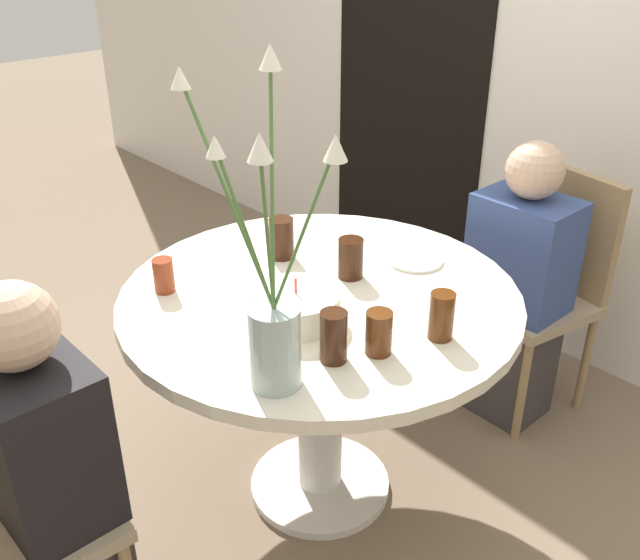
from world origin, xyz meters
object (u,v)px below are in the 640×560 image
flower_vase (273,313)px  drink_glass_5 (281,238)px  drink_glass_4 (164,275)px  side_plate (416,260)px  person_woman (52,492)px  birthday_cake (296,307)px  drink_glass_1 (351,258)px  drink_glass_3 (379,333)px  drink_glass_0 (334,337)px  chair_left_flank (547,279)px  drink_glass_2 (442,316)px  person_boy (516,294)px

flower_vase → drink_glass_5: size_ratio=5.83×
flower_vase → drink_glass_4: flower_vase is taller
side_plate → person_woman: person_woman is taller
birthday_cake → side_plate: birthday_cake is taller
drink_glass_1 → drink_glass_3: bearing=-34.9°
flower_vase → drink_glass_0: size_ratio=5.64×
chair_left_flank → drink_glass_0: size_ratio=6.79×
side_plate → drink_glass_5: size_ratio=1.31×
birthday_cake → drink_glass_0: 0.22m
flower_vase → drink_glass_3: bearing=74.9°
birthday_cake → drink_glass_5: size_ratio=1.84×
drink_glass_1 → drink_glass_2: (0.40, -0.07, 0.00)m
drink_glass_5 → flower_vase: bearing=-41.0°
drink_glass_3 → drink_glass_5: (-0.59, 0.17, 0.01)m
flower_vase → drink_glass_0: bearing=82.7°
chair_left_flank → drink_glass_0: bearing=-74.9°
birthday_cake → drink_glass_0: drink_glass_0 is taller
side_plate → person_woman: (-0.10, -1.21, -0.26)m
birthday_cake → drink_glass_2: size_ratio=1.85×
drink_glass_0 → side_plate: bearing=111.2°
drink_glass_0 → drink_glass_5: (-0.54, 0.28, -0.00)m
drink_glass_0 → person_woman: (-0.32, -0.64, -0.33)m
drink_glass_4 → drink_glass_5: 0.40m
chair_left_flank → drink_glass_4: 1.45m
drink_glass_1 → side_plate: bearing=72.8°
chair_left_flank → flower_vase: (0.07, -1.37, 0.44)m
birthday_cake → drink_glass_1: (-0.08, 0.29, 0.02)m
drink_glass_0 → person_boy: 1.11m
drink_glass_0 → drink_glass_2: 0.30m
drink_glass_1 → person_boy: 0.79m
flower_vase → drink_glass_4: bearing=175.2°
drink_glass_0 → person_woman: size_ratio=0.13×
drink_glass_5 → drink_glass_0: bearing=-27.4°
chair_left_flank → drink_glass_1: size_ratio=7.44×
drink_glass_3 → drink_glass_4: drink_glass_3 is taller
drink_glass_1 → drink_glass_4: size_ratio=1.21×
drink_glass_5 → person_boy: person_boy is taller
side_plate → person_boy: (0.10, 0.48, -0.26)m
drink_glass_5 → person_boy: 0.93m
birthday_cake → drink_glass_3: (0.26, 0.05, 0.02)m
side_plate → drink_glass_5: drink_glass_5 is taller
drink_glass_0 → drink_glass_4: drink_glass_0 is taller
chair_left_flank → drink_glass_2: (0.21, -0.93, 0.31)m
flower_vase → drink_glass_2: size_ratio=5.86×
drink_glass_1 → drink_glass_4: drink_glass_1 is taller
person_boy → chair_left_flank: bearing=79.5°
birthday_cake → drink_glass_3: birthday_cake is taller
drink_glass_5 → person_boy: size_ratio=0.12×
drink_glass_4 → person_woman: bearing=-62.5°
drink_glass_3 → person_boy: (-0.18, 0.94, -0.32)m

